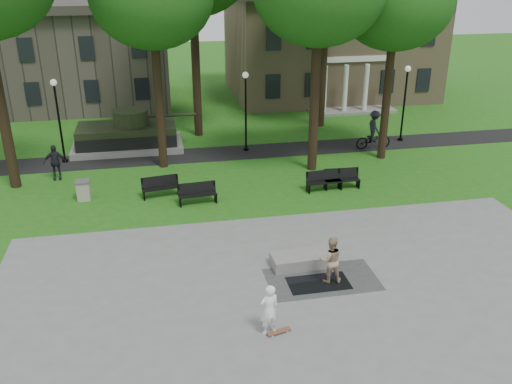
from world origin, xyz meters
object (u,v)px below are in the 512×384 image
trash_bin (84,190)px  concrete_block (301,260)px  cyclist (374,133)px  park_bench_0 (161,186)px  skateboarder (269,310)px  friend_watching (331,260)px

trash_bin → concrete_block: bearing=-42.8°
cyclist → park_bench_0: (-12.93, -4.82, -0.44)m
skateboarder → friend_watching: friend_watching is taller
cyclist → trash_bin: (-16.58, -4.52, -0.48)m
concrete_block → trash_bin: trash_bin is taller
cyclist → trash_bin: cyclist is taller
concrete_block → cyclist: 14.82m
concrete_block → trash_bin: 11.69m
friend_watching → cyclist: bearing=-112.3°
skateboarder → cyclist: cyclist is taller
trash_bin → cyclist: bearing=15.2°
friend_watching → concrete_block: bearing=-54.6°
concrete_block → friend_watching: size_ratio=1.26×
concrete_block → skateboarder: size_ratio=1.27×
park_bench_0 → concrete_block: bearing=-65.6°
cyclist → trash_bin: size_ratio=2.46×
park_bench_0 → cyclist: bearing=12.0°
concrete_block → cyclist: bearing=57.3°
concrete_block → friend_watching: bearing=-60.2°
concrete_block → skateboarder: (-2.04, -3.73, 0.64)m
park_bench_0 → trash_bin: 3.66m
cyclist → trash_bin: 17.19m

